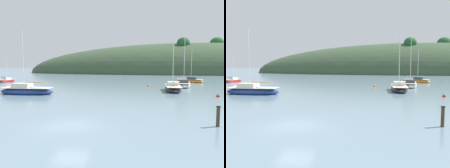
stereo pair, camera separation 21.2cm
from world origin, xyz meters
The scene contains 10 objects.
ground_plane centered at (0.00, 0.00, 0.00)m, with size 400.00×400.00×0.00m, color slate.
far_shoreline_hill centered at (25.32, 89.72, 0.13)m, with size 150.00×36.00×29.37m.
sailboat_black_sloop centered at (9.58, 22.22, 0.43)m, with size 2.62×7.34×9.28m.
sailboat_blue_center centered at (12.34, 29.23, 0.43)m, with size 3.18×7.26×9.52m.
sailboat_white_near centered at (15.36, 39.95, 0.39)m, with size 6.56×4.34×7.89m.
sailboat_red_portside centered at (-27.93, 34.85, 0.32)m, with size 2.85×5.02×5.98m.
sailboat_navy_dinghy centered at (-11.86, 15.22, 0.47)m, with size 7.99×2.90×9.64m.
mooring_buoy_channel centered at (5.72, 28.52, 0.12)m, with size 0.44×0.44×0.54m.
mooring_buoy_inner centered at (14.78, 16.31, 0.12)m, with size 0.44×0.44×0.54m.
jetty_piling centered at (10.37, 1.13, 0.75)m, with size 0.30×0.30×1.46m.
Camera 2 is at (5.61, -15.52, 4.42)m, focal length 36.81 mm.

